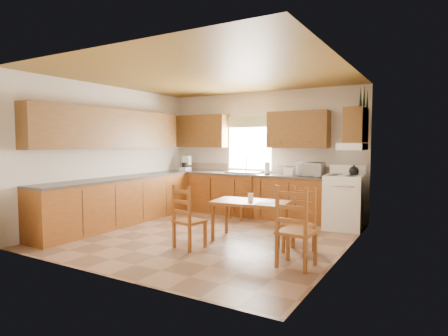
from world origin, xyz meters
The scene contains 35 objects.
floor centered at (0.00, 0.00, 0.00)m, with size 4.50×4.50×0.00m, color #84624C.
ceiling centered at (0.00, 0.00, 2.70)m, with size 4.50×4.50×0.00m, color olive.
wall_left centered at (-2.25, 0.00, 1.35)m, with size 4.50×4.50×0.00m, color beige.
wall_right centered at (2.25, 0.00, 1.35)m, with size 4.50×4.50×0.00m, color beige.
wall_back centered at (0.00, 2.25, 1.35)m, with size 4.50×4.50×0.00m, color beige.
wall_front centered at (0.00, -2.25, 1.35)m, with size 4.50×4.50×0.00m, color beige.
lower_cab_back centered at (-0.38, 1.95, 0.44)m, with size 3.75×0.60×0.88m, color brown.
lower_cab_left centered at (-1.95, -0.15, 0.44)m, with size 0.60×3.60×0.88m, color brown.
counter_back centered at (-0.38, 1.95, 0.90)m, with size 3.75×0.63×0.04m, color #49413F.
counter_left centered at (-1.95, -0.15, 0.90)m, with size 0.63×3.60×0.04m, color #49413F.
backsplash centered at (-0.38, 2.24, 1.01)m, with size 3.75×0.01×0.18m, color gray.
upper_cab_back_left centered at (-1.55, 2.08, 1.85)m, with size 1.41×0.33×0.75m, color brown.
upper_cab_back_right centered at (0.86, 2.08, 1.85)m, with size 1.25×0.33×0.75m, color brown.
upper_cab_left centered at (-2.08, -0.15, 1.85)m, with size 0.33×3.60×0.75m, color brown.
upper_cab_stove centered at (2.08, 1.65, 1.90)m, with size 0.33×0.62×0.62m, color brown.
range_hood centered at (2.03, 1.65, 1.52)m, with size 0.44×0.62×0.12m, color white.
window_frame centered at (-0.30, 2.22, 1.55)m, with size 1.13×0.02×1.18m, color white.
window_pane centered at (-0.30, 2.21, 1.55)m, with size 1.05×0.01×1.10m, color white.
window_valance centered at (-0.30, 2.19, 2.05)m, with size 1.19×0.01×0.24m, color #51713E.
sink_basin centered at (-0.30, 1.95, 0.94)m, with size 0.75×0.45×0.04m, color silver.
pine_decal_a centered at (2.21, 1.33, 2.38)m, with size 0.22×0.22×0.36m, color #143B18.
pine_decal_b centered at (2.21, 1.65, 2.42)m, with size 0.22×0.22×0.36m, color #143B18.
pine_decal_c centered at (2.21, 1.97, 2.38)m, with size 0.22×0.22×0.36m, color #143B18.
stove centered at (1.88, 1.69, 0.49)m, with size 0.66×0.68×0.98m, color white.
coffeemaker centered at (-1.89, 1.94, 1.10)m, with size 0.21×0.25×0.36m, color white.
paper_towel centered at (0.25, 1.94, 1.05)m, with size 0.11×0.11×0.26m, color white.
toaster centered at (0.74, 1.95, 1.00)m, with size 0.20×0.13×0.17m, color white.
microwave centered at (1.18, 1.94, 1.06)m, with size 0.46×0.33×0.28m, color white.
dining_table centered at (0.76, 0.10, 0.32)m, with size 1.20×0.69×0.65m, color brown.
chair_near_left centered at (0.16, -0.76, 0.48)m, with size 0.40×0.38×0.95m, color brown.
chair_near_right centered at (1.85, -0.77, 0.52)m, with size 0.44×0.42×1.05m, color brown.
chair_far_left centered at (-0.16, 1.52, 0.45)m, with size 0.38×0.36×0.89m, color brown.
chair_far_right centered at (1.67, -0.15, 0.47)m, with size 0.39×0.37×0.93m, color brown.
table_paper centered at (1.07, -0.06, 0.65)m, with size 0.23×0.30×0.00m, color white.
table_card centered at (0.75, 0.12, 0.71)m, with size 0.10×0.02×0.13m, color white.
Camera 1 is at (3.42, -5.31, 1.60)m, focal length 30.00 mm.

